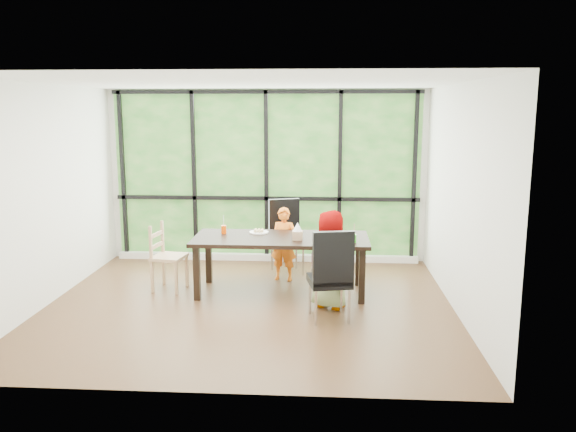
# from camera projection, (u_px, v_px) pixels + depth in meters

# --- Properties ---
(ground) EXTENTS (5.00, 5.00, 0.00)m
(ground) POSITION_uv_depth(u_px,v_px,m) (249.00, 305.00, 7.14)
(ground) COLOR black
(ground) RESTS_ON ground
(back_wall) EXTENTS (5.00, 0.00, 5.00)m
(back_wall) POSITION_uv_depth(u_px,v_px,m) (267.00, 176.00, 9.10)
(back_wall) COLOR silver
(back_wall) RESTS_ON ground
(foliage_backdrop) EXTENTS (4.80, 0.02, 2.65)m
(foliage_backdrop) POSITION_uv_depth(u_px,v_px,m) (267.00, 176.00, 9.08)
(foliage_backdrop) COLOR #1C501A
(foliage_backdrop) RESTS_ON back_wall
(window_mullions) EXTENTS (4.80, 0.06, 2.65)m
(window_mullions) POSITION_uv_depth(u_px,v_px,m) (266.00, 176.00, 9.04)
(window_mullions) COLOR black
(window_mullions) RESTS_ON back_wall
(window_sill) EXTENTS (4.80, 0.12, 0.10)m
(window_sill) POSITION_uv_depth(u_px,v_px,m) (267.00, 257.00, 9.24)
(window_sill) COLOR silver
(window_sill) RESTS_ON ground
(dining_table) EXTENTS (2.30, 1.03, 0.75)m
(dining_table) POSITION_uv_depth(u_px,v_px,m) (281.00, 265.00, 7.57)
(dining_table) COLOR black
(dining_table) RESTS_ON ground
(chair_window_leather) EXTENTS (0.58, 0.58, 1.08)m
(chair_window_leather) POSITION_uv_depth(u_px,v_px,m) (287.00, 237.00, 8.44)
(chair_window_leather) COLOR black
(chair_window_leather) RESTS_ON ground
(chair_interior_leather) EXTENTS (0.54, 0.54, 1.08)m
(chair_interior_leather) POSITION_uv_depth(u_px,v_px,m) (329.00, 274.00, 6.57)
(chair_interior_leather) COLOR black
(chair_interior_leather) RESTS_ON ground
(chair_end_beech) EXTENTS (0.46, 0.48, 0.90)m
(chair_end_beech) POSITION_uv_depth(u_px,v_px,m) (169.00, 257.00, 7.68)
(chair_end_beech) COLOR tan
(chair_end_beech) RESTS_ON ground
(child_toddler) EXTENTS (0.42, 0.33, 1.04)m
(child_toddler) POSITION_uv_depth(u_px,v_px,m) (284.00, 244.00, 8.11)
(child_toddler) COLOR orange
(child_toddler) RESTS_ON ground
(child_older) EXTENTS (0.70, 0.59, 1.21)m
(child_older) POSITION_uv_depth(u_px,v_px,m) (333.00, 259.00, 6.96)
(child_older) COLOR slate
(child_older) RESTS_ON ground
(placemat) EXTENTS (0.46, 0.34, 0.01)m
(placemat) POSITION_uv_depth(u_px,v_px,m) (331.00, 241.00, 7.26)
(placemat) COLOR tan
(placemat) RESTS_ON dining_table
(plate_far) EXTENTS (0.26, 0.26, 0.02)m
(plate_far) POSITION_uv_depth(u_px,v_px,m) (259.00, 232.00, 7.76)
(plate_far) COLOR white
(plate_far) RESTS_ON dining_table
(plate_near) EXTENTS (0.24, 0.24, 0.01)m
(plate_near) POSITION_uv_depth(u_px,v_px,m) (326.00, 241.00, 7.25)
(plate_near) COLOR white
(plate_near) RESTS_ON dining_table
(orange_cup) EXTENTS (0.07, 0.07, 0.11)m
(orange_cup) POSITION_uv_depth(u_px,v_px,m) (224.00, 229.00, 7.71)
(orange_cup) COLOR #FF4D02
(orange_cup) RESTS_ON dining_table
(green_cup) EXTENTS (0.07, 0.07, 0.10)m
(green_cup) POSITION_uv_depth(u_px,v_px,m) (354.00, 238.00, 7.19)
(green_cup) COLOR green
(green_cup) RESTS_ON dining_table
(tissue_box) EXTENTS (0.13, 0.13, 0.11)m
(tissue_box) POSITION_uv_depth(u_px,v_px,m) (298.00, 235.00, 7.35)
(tissue_box) COLOR tan
(tissue_box) RESTS_ON dining_table
(crepe_rolls_far) EXTENTS (0.15, 0.12, 0.04)m
(crepe_rolls_far) POSITION_uv_depth(u_px,v_px,m) (259.00, 230.00, 7.75)
(crepe_rolls_far) COLOR tan
(crepe_rolls_far) RESTS_ON plate_far
(crepe_rolls_near) EXTENTS (0.10, 0.12, 0.04)m
(crepe_rolls_near) POSITION_uv_depth(u_px,v_px,m) (326.00, 239.00, 7.25)
(crepe_rolls_near) COLOR tan
(crepe_rolls_near) RESTS_ON plate_near
(straw_white) EXTENTS (0.01, 0.04, 0.20)m
(straw_white) POSITION_uv_depth(u_px,v_px,m) (224.00, 223.00, 7.69)
(straw_white) COLOR white
(straw_white) RESTS_ON orange_cup
(straw_pink) EXTENTS (0.01, 0.04, 0.20)m
(straw_pink) POSITION_uv_depth(u_px,v_px,m) (354.00, 231.00, 7.18)
(straw_pink) COLOR pink
(straw_pink) RESTS_ON green_cup
(tissue) EXTENTS (0.12, 0.12, 0.11)m
(tissue) POSITION_uv_depth(u_px,v_px,m) (298.00, 227.00, 7.33)
(tissue) COLOR white
(tissue) RESTS_ON tissue_box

